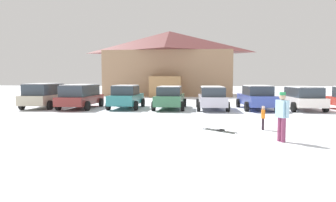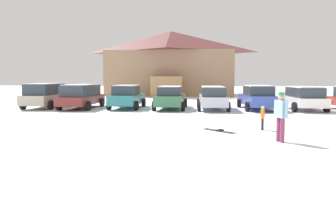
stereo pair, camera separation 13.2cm
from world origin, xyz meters
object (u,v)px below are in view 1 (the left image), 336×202
(parked_beige_suv, at_px, (45,95))
(parked_silver_wagon, at_px, (212,97))
(parked_teal_hatchback, at_px, (126,97))
(pair_of_skis, at_px, (220,131))
(skier_child_in_orange_jacket, at_px, (263,116))
(ski_lodge, at_px, (169,63))
(skier_adult_in_blue_parka, at_px, (282,114))
(parked_green_coupe, at_px, (170,97))
(parked_white_suv, at_px, (303,97))
(parked_blue_hatchback, at_px, (257,97))
(parked_maroon_van, at_px, (81,95))

(parked_beige_suv, xyz_separation_m, parked_silver_wagon, (12.05, 0.16, -0.08))
(parked_teal_hatchback, xyz_separation_m, pair_of_skis, (5.99, -8.78, -0.82))
(parked_beige_suv, distance_m, parked_silver_wagon, 12.05)
(pair_of_skis, bearing_deg, skier_child_in_orange_jacket, 15.20)
(pair_of_skis, bearing_deg, parked_silver_wagon, 89.66)
(ski_lodge, relative_size, parked_beige_suv, 3.52)
(skier_adult_in_blue_parka, xyz_separation_m, pair_of_skis, (-1.91, 1.85, -0.92))
(parked_beige_suv, xyz_separation_m, skier_child_in_orange_jacket, (13.79, -8.10, -0.40))
(parked_silver_wagon, bearing_deg, parked_beige_suv, -179.24)
(parked_beige_suv, bearing_deg, pair_of_skis, -35.60)
(ski_lodge, xyz_separation_m, parked_green_coupe, (1.89, -19.00, -3.44))
(parked_beige_suv, relative_size, parked_white_suv, 1.13)
(ski_lodge, height_order, parked_blue_hatchback, ski_lodge)
(parked_blue_hatchback, relative_size, skier_adult_in_blue_parka, 2.85)
(parked_white_suv, xyz_separation_m, skier_adult_in_blue_parka, (-4.23, -10.67, 0.08))
(parked_beige_suv, relative_size, parked_blue_hatchback, 0.97)
(parked_green_coupe, xyz_separation_m, skier_adult_in_blue_parka, (4.76, -10.60, 0.12))
(parked_beige_suv, height_order, parked_teal_hatchback, parked_beige_suv)
(pair_of_skis, bearing_deg, parked_maroon_van, 137.48)
(parked_maroon_van, xyz_separation_m, parked_white_suv, (15.36, 0.37, -0.06))
(parked_silver_wagon, bearing_deg, parked_white_suv, 0.73)
(pair_of_skis, bearing_deg, ski_lodge, 99.70)
(parked_blue_hatchback, xyz_separation_m, pair_of_skis, (-3.14, -9.03, -0.82))
(parked_teal_hatchback, relative_size, skier_adult_in_blue_parka, 2.55)
(parked_silver_wagon, bearing_deg, parked_blue_hatchback, 5.25)
(skier_child_in_orange_jacket, xyz_separation_m, pair_of_skis, (-1.79, -0.49, -0.54))
(skier_child_in_orange_jacket, bearing_deg, skier_adult_in_blue_parka, -87.11)
(parked_teal_hatchback, relative_size, skier_child_in_orange_jacket, 4.30)
(parked_white_suv, height_order, skier_child_in_orange_jacket, parked_white_suv)
(parked_green_coupe, bearing_deg, parked_beige_suv, -178.95)
(parked_teal_hatchback, bearing_deg, pair_of_skis, -55.71)
(parked_green_coupe, height_order, skier_child_in_orange_jacket, parked_green_coupe)
(parked_silver_wagon, relative_size, parked_white_suv, 1.16)
(parked_maroon_van, xyz_separation_m, skier_adult_in_blue_parka, (11.13, -10.30, 0.02))
(parked_maroon_van, height_order, skier_adult_in_blue_parka, parked_maroon_van)
(parked_teal_hatchback, distance_m, skier_adult_in_blue_parka, 13.24)
(parked_maroon_van, bearing_deg, ski_lodge, 76.92)
(parked_beige_suv, bearing_deg, parked_white_suv, 0.75)
(parked_green_coupe, height_order, parked_blue_hatchback, parked_blue_hatchback)
(parked_green_coupe, distance_m, skier_child_in_orange_jacket, 9.48)
(parked_blue_hatchback, bearing_deg, parked_green_coupe, -177.37)
(ski_lodge, distance_m, parked_teal_hatchback, 19.32)
(parked_maroon_van, distance_m, parked_blue_hatchback, 12.38)
(parked_green_coupe, xyz_separation_m, parked_silver_wagon, (2.90, -0.01, 0.05))
(parked_green_coupe, relative_size, parked_blue_hatchback, 0.98)
(parked_maroon_van, distance_m, skier_child_in_orange_jacket, 13.60)
(parked_maroon_van, bearing_deg, parked_teal_hatchback, 5.70)
(ski_lodge, distance_m, parked_blue_hatchback, 20.60)
(parked_green_coupe, bearing_deg, parked_maroon_van, -177.33)
(parked_teal_hatchback, distance_m, parked_white_suv, 12.12)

